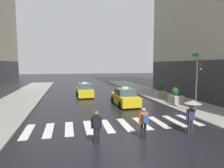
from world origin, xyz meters
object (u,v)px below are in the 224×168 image
Objects in this scene: pedestrian_with_handbag at (97,125)px; planter_near_corner at (176,96)px; pedestrian_with_umbrella at (192,108)px; taxi_lead at (125,97)px; planter_mid_block at (159,91)px; traffic_light_pole at (198,73)px; taxi_second at (85,91)px; pedestrian_with_backpack at (144,121)px.

pedestrian_with_handbag is 1.03× the size of planter_near_corner.
pedestrian_with_umbrella is 1.21× the size of planter_near_corner.
pedestrian_with_handbag is 11.71m from planter_near_corner.
taxi_lead is at bearing 166.39° from planter_near_corner.
pedestrian_with_handbag is at bearing -178.33° from pedestrian_with_umbrella.
planter_mid_block is (3.72, 11.22, -0.64)m from pedestrian_with_umbrella.
taxi_lead is at bearing -152.21° from planter_mid_block.
traffic_light_pole is 1.05× the size of taxi_second.
planter_near_corner is at bearing 85.44° from traffic_light_pole.
traffic_light_pole reaches higher than pedestrian_with_umbrella.
traffic_light_pole is 4.18m from planter_near_corner.
pedestrian_with_backpack is at bearing -100.23° from taxi_lead.
planter_mid_block is (0.45, 7.29, -2.38)m from traffic_light_pole.
planter_mid_block is (8.47, -3.39, 0.15)m from taxi_second.
traffic_light_pole is 9.90m from pedestrian_with_handbag.
pedestrian_with_umbrella reaches higher than taxi_lead.
taxi_lead is 5.74m from planter_mid_block.
taxi_second is at bearing 108.03° from pedestrian_with_umbrella.
pedestrian_with_backpack is 2.54m from pedestrian_with_handbag.
taxi_second reaches higher than planter_mid_block.
pedestrian_with_umbrella is (4.75, -14.60, 0.79)m from taxi_second.
taxi_lead is 2.77× the size of pedestrian_with_backpack.
planter_near_corner is at bearing 64.29° from pedestrian_with_umbrella.
pedestrian_with_umbrella reaches higher than planter_mid_block.
taxi_second is at bearing 87.31° from pedestrian_with_handbag.
traffic_light_pole reaches higher than planter_mid_block.
planter_near_corner is at bearing -41.15° from taxi_second.
pedestrian_with_umbrella is at bearing -115.71° from planter_near_corner.
planter_mid_block reaches higher than pedestrian_with_backpack.
pedestrian_with_backpack is (-2.91, -0.06, -0.54)m from pedestrian_with_umbrella.
planter_mid_block is at bearing -21.79° from taxi_second.
pedestrian_with_umbrella is (-3.27, -3.93, -1.74)m from traffic_light_pole.
taxi_lead is 1.00× the size of taxi_second.
planter_mid_block is at bearing 59.55° from pedestrian_with_backpack.
pedestrian_with_handbag is at bearing -177.71° from pedestrian_with_backpack.
traffic_light_pole is 7.68m from planter_mid_block.
pedestrian_with_umbrella is at bearing -71.97° from taxi_second.
planter_mid_block is at bearing 51.15° from pedestrian_with_handbag.
planter_mid_block is at bearing 71.67° from pedestrian_with_umbrella.
taxi_lead is (-4.63, 4.61, -2.53)m from traffic_light_pole.
taxi_lead is 2.77× the size of pedestrian_with_handbag.
traffic_light_pole is 7.01m from taxi_lead.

